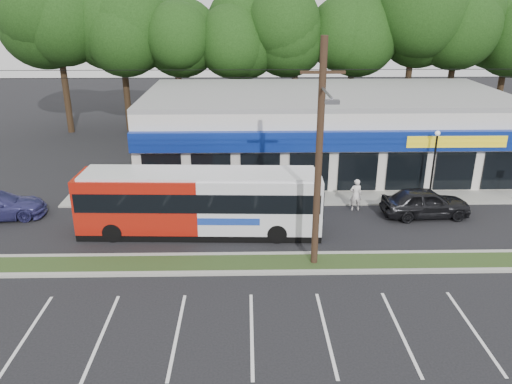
{
  "coord_description": "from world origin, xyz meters",
  "views": [
    {
      "loc": [
        -0.06,
        -19.01,
        11.24
      ],
      "look_at": [
        0.44,
        5.0,
        2.01
      ],
      "focal_mm": 35.0,
      "sensor_mm": 36.0,
      "label": 1
    }
  ],
  "objects_px": {
    "lamp_post": "(434,157)",
    "utility_pole": "(315,150)",
    "car_dark": "(426,203)",
    "pedestrian_b": "(284,206)",
    "metrobus": "(200,201)",
    "pedestrian_a": "(356,195)"
  },
  "relations": [
    {
      "from": "utility_pole",
      "to": "pedestrian_b",
      "type": "xyz_separation_m",
      "value": [
        -0.83,
        5.07,
        -4.59
      ]
    },
    {
      "from": "utility_pole",
      "to": "car_dark",
      "type": "height_order",
      "value": "utility_pole"
    },
    {
      "from": "lamp_post",
      "to": "car_dark",
      "type": "relative_size",
      "value": 0.89
    },
    {
      "from": "metrobus",
      "to": "car_dark",
      "type": "height_order",
      "value": "metrobus"
    },
    {
      "from": "metrobus",
      "to": "pedestrian_b",
      "type": "bearing_deg",
      "value": 20.85
    },
    {
      "from": "lamp_post",
      "to": "metrobus",
      "type": "bearing_deg",
      "value": -162.22
    },
    {
      "from": "car_dark",
      "to": "pedestrian_b",
      "type": "bearing_deg",
      "value": 88.77
    },
    {
      "from": "lamp_post",
      "to": "metrobus",
      "type": "relative_size",
      "value": 0.34
    },
    {
      "from": "lamp_post",
      "to": "pedestrian_b",
      "type": "xyz_separation_m",
      "value": [
        -9.0,
        -2.8,
        -1.85
      ]
    },
    {
      "from": "lamp_post",
      "to": "metrobus",
      "type": "xyz_separation_m",
      "value": [
        -13.41,
        -4.3,
        -0.93
      ]
    },
    {
      "from": "utility_pole",
      "to": "car_dark",
      "type": "xyz_separation_m",
      "value": [
        7.01,
        5.37,
        -4.6
      ]
    },
    {
      "from": "pedestrian_a",
      "to": "utility_pole",
      "type": "bearing_deg",
      "value": 56.62
    },
    {
      "from": "lamp_post",
      "to": "metrobus",
      "type": "height_order",
      "value": "lamp_post"
    },
    {
      "from": "car_dark",
      "to": "metrobus",
      "type": "bearing_deg",
      "value": 94.96
    },
    {
      "from": "utility_pole",
      "to": "metrobus",
      "type": "height_order",
      "value": "utility_pole"
    },
    {
      "from": "metrobus",
      "to": "pedestrian_b",
      "type": "xyz_separation_m",
      "value": [
        4.41,
        1.5,
        -0.92
      ]
    },
    {
      "from": "utility_pole",
      "to": "pedestrian_b",
      "type": "bearing_deg",
      "value": 99.31
    },
    {
      "from": "lamp_post",
      "to": "car_dark",
      "type": "xyz_separation_m",
      "value": [
        -1.16,
        -2.51,
        -1.85
      ]
    },
    {
      "from": "lamp_post",
      "to": "car_dark",
      "type": "bearing_deg",
      "value": -114.73
    },
    {
      "from": "lamp_post",
      "to": "utility_pole",
      "type": "bearing_deg",
      "value": -136.05
    },
    {
      "from": "pedestrian_b",
      "to": "metrobus",
      "type": "bearing_deg",
      "value": 6.64
    },
    {
      "from": "lamp_post",
      "to": "metrobus",
      "type": "distance_m",
      "value": 14.11
    }
  ]
}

